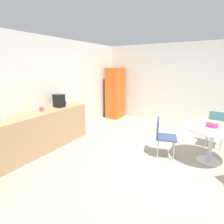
% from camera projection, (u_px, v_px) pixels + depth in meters
% --- Properties ---
extents(ground_plane, '(6.00, 6.00, 0.00)m').
position_uv_depth(ground_plane, '(162.00, 169.00, 3.39)').
color(ground_plane, '#B2A893').
extents(wall_back, '(6.00, 0.10, 2.60)m').
position_uv_depth(wall_back, '(50.00, 90.00, 4.57)').
color(wall_back, white).
rests_on(wall_back, ground_plane).
extents(wall_side_right, '(0.10, 6.00, 2.60)m').
position_uv_depth(wall_side_right, '(193.00, 86.00, 5.54)').
color(wall_side_right, white).
rests_on(wall_side_right, ground_plane).
extents(counter_block, '(2.44, 0.60, 0.90)m').
position_uv_depth(counter_block, '(41.00, 131.00, 4.08)').
color(counter_block, tan).
rests_on(counter_block, ground_plane).
extents(locker_cabinet, '(0.60, 0.50, 1.82)m').
position_uv_depth(locker_cabinet, '(115.00, 93.00, 6.55)').
color(locker_cabinet, orange).
rests_on(locker_cabinet, ground_plane).
extents(round_table, '(1.07, 1.07, 0.74)m').
position_uv_depth(round_table, '(212.00, 134.00, 3.49)').
color(round_table, silver).
rests_on(round_table, ground_plane).
extents(chair_teal, '(0.44, 0.44, 0.83)m').
position_uv_depth(chair_teal, '(216.00, 125.00, 4.27)').
color(chair_teal, silver).
rests_on(chair_teal, ground_plane).
extents(chair_navy, '(0.52, 0.52, 0.83)m').
position_uv_depth(chair_navy, '(162.00, 133.00, 3.76)').
color(chair_navy, silver).
rests_on(chair_navy, ground_plane).
extents(fruit_bowl, '(0.23, 0.23, 0.11)m').
position_uv_depth(fruit_bowl, '(212.00, 125.00, 3.47)').
color(fruit_bowl, '#D8338C').
rests_on(fruit_bowl, round_table).
extents(mug_white, '(0.13, 0.08, 0.09)m').
position_uv_depth(mug_white, '(4.00, 118.00, 3.35)').
color(mug_white, white).
rests_on(mug_white, counter_block).
extents(mug_green, '(0.13, 0.08, 0.09)m').
position_uv_depth(mug_green, '(41.00, 109.00, 4.04)').
color(mug_green, '#D84C4C').
rests_on(mug_green, counter_block).
extents(mug_red, '(0.13, 0.08, 0.09)m').
position_uv_depth(mug_red, '(65.00, 103.00, 4.66)').
color(mug_red, black).
rests_on(mug_red, counter_block).
extents(coffee_maker, '(0.20, 0.24, 0.32)m').
position_uv_depth(coffee_maker, '(59.00, 101.00, 4.42)').
color(coffee_maker, black).
rests_on(coffee_maker, counter_block).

